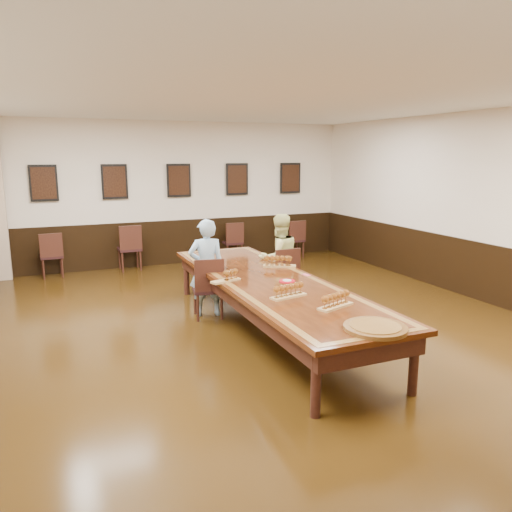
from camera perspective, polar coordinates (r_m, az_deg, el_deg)
name	(u,v)px	position (r m, az deg, el deg)	size (l,w,h in m)	color
floor	(270,332)	(7.18, 1.58, -8.66)	(8.00, 10.00, 0.02)	black
ceiling	(271,96)	(6.79, 1.73, 17.80)	(8.00, 10.00, 0.02)	white
wall_back	(178,194)	(11.52, -8.86, 7.06)	(8.00, 0.02, 3.20)	beige
wall_right	(489,208)	(9.21, 25.06, 5.04)	(0.02, 10.00, 3.20)	beige
chair_man	(208,287)	(7.68, -5.53, -3.57)	(0.44, 0.49, 0.95)	black
chair_woman	(282,275)	(8.39, 2.97, -2.19)	(0.45, 0.49, 0.96)	black
spare_chair_a	(51,255)	(11.00, -22.35, 0.15)	(0.43, 0.47, 0.93)	black
spare_chair_b	(129,247)	(11.13, -14.27, 0.97)	(0.47, 0.51, 1.00)	black
spare_chair_c	(232,241)	(11.82, -2.71, 1.72)	(0.43, 0.47, 0.92)	black
spare_chair_d	(294,239)	(12.18, 4.34, 1.99)	(0.43, 0.47, 0.92)	black
person_man	(207,268)	(7.71, -5.67, -1.35)	(0.55, 0.36, 1.52)	#4E8FC5
person_woman	(279,258)	(8.42, 2.66, -0.26)	(0.75, 0.58, 1.50)	#E7E790
pink_phone	(306,275)	(7.26, 5.76, -2.17)	(0.07, 0.14, 0.01)	#FC5472
wainscoting	(270,297)	(7.03, 1.60, -4.75)	(8.00, 10.00, 1.00)	black
conference_table	(270,290)	(7.00, 1.60, -3.88)	(1.40, 5.00, 0.76)	#321408
posters	(179,180)	(11.43, -8.82, 8.54)	(6.14, 0.04, 0.74)	black
flight_a	(228,276)	(6.88, -3.21, -2.32)	(0.45, 0.25, 0.16)	#AD8348
flight_b	(279,262)	(7.73, 2.66, -0.67)	(0.52, 0.36, 0.19)	#AD8348
flight_c	(289,291)	(6.11, 3.75, -4.03)	(0.50, 0.24, 0.18)	#AD8348
flight_d	(336,301)	(5.77, 9.08, -5.07)	(0.50, 0.30, 0.18)	#AD8348
red_plate_grp	(287,281)	(6.86, 3.57, -2.90)	(0.22, 0.22, 0.03)	red
carved_platter	(375,328)	(5.16, 13.48, -7.98)	(0.67, 0.67, 0.05)	#4F2D0F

